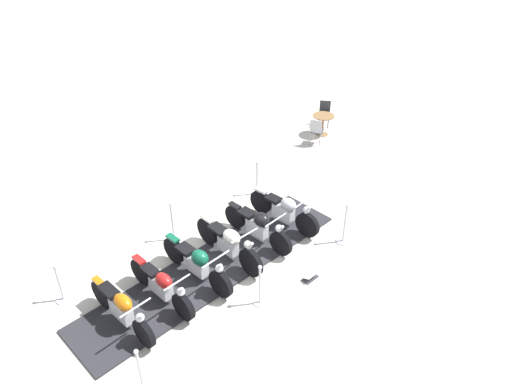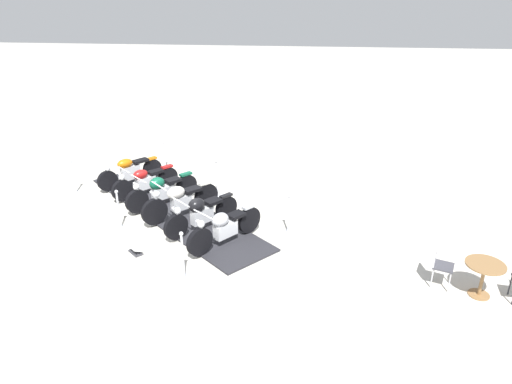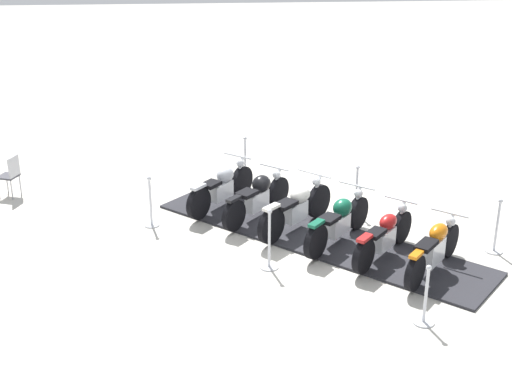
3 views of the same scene
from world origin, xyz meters
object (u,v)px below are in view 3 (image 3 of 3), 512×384
object	(u,v)px
stanchion_right_rear	(245,169)
stanchion_left_front	(425,306)
motorcycle_forest	(339,220)
motorcycle_cream	(297,207)
motorcycle_black	(258,196)
stanchion_left_rear	(151,209)
motorcycle_maroon	(384,235)
info_placard	(310,192)
stanchion_right_mid	(356,196)
motorcycle_chrome	(222,187)
cafe_chair_near_table	(11,174)
stanchion_right_front	(496,235)
motorcycle_copper	(434,248)
stanchion_left_mid	(269,250)

from	to	relation	value
stanchion_right_rear	stanchion_left_front	size ratio (longest dim) A/B	1.13
motorcycle_forest	motorcycle_cream	distance (m)	0.98
motorcycle_black	stanchion_left_rear	xyz separation A→B (m)	(-2.22, -0.13, -0.16)
motorcycle_maroon	info_placard	size ratio (longest dim) A/B	3.97
stanchion_right_mid	stanchion_left_front	bearing A→B (deg)	-88.67
motorcycle_forest	stanchion_left_front	size ratio (longest dim) A/B	1.80
motorcycle_chrome	stanchion_left_front	bearing A→B (deg)	-109.93
motorcycle_black	cafe_chair_near_table	size ratio (longest dim) A/B	1.85
motorcycle_chrome	stanchion_right_front	size ratio (longest dim) A/B	1.69
stanchion_left_rear	info_placard	size ratio (longest dim) A/B	2.52
stanchion_right_front	cafe_chair_near_table	distance (m)	10.45
motorcycle_copper	stanchion_left_mid	distance (m)	2.92
motorcycle_forest	stanchion_left_front	world-z (taller)	motorcycle_forest
motorcycle_copper	stanchion_left_rear	size ratio (longest dim) A/B	1.59
motorcycle_forest	stanchion_right_mid	size ratio (longest dim) A/B	1.67
motorcycle_black	stanchion_left_rear	distance (m)	2.23
stanchion_right_mid	stanchion_left_mid	bearing A→B (deg)	-132.68
motorcycle_forest	stanchion_left_front	xyz separation A→B (m)	(0.77, -2.89, -0.20)
stanchion_right_mid	stanchion_left_mid	world-z (taller)	stanchion_left_mid
motorcycle_chrome	stanchion_left_front	distance (m)	5.70
stanchion_right_mid	stanchion_left_front	distance (m)	4.34
motorcycle_cream	info_placard	size ratio (longest dim) A/B	4.06
cafe_chair_near_table	stanchion_right_mid	bearing A→B (deg)	-172.17
stanchion_left_mid	info_placard	xyz separation A→B (m)	(1.31, 3.44, -0.30)
motorcycle_forest	cafe_chair_near_table	distance (m)	7.55
motorcycle_forest	stanchion_right_rear	distance (m)	3.82
motorcycle_copper	stanchion_right_front	bearing A→B (deg)	-21.93
stanchion_left_rear	stanchion_right_mid	bearing A→B (deg)	3.31
stanchion_left_rear	cafe_chair_near_table	xyz separation A→B (m)	(-3.22, 1.90, 0.19)
motorcycle_chrome	stanchion_right_front	distance (m)	5.67
motorcycle_maroon	motorcycle_forest	size ratio (longest dim) A/B	0.94
stanchion_left_rear	stanchion_left_front	xyz separation A→B (m)	(4.43, -4.09, -0.06)
motorcycle_chrome	info_placard	xyz separation A→B (m)	(2.03, 0.60, -0.44)
motorcycle_black	stanchion_left_front	bearing A→B (deg)	-111.28
motorcycle_black	motorcycle_chrome	distance (m)	0.98
motorcycle_copper	motorcycle_forest	distance (m)	1.96
motorcycle_chrome	stanchion_right_mid	bearing A→B (deg)	-61.74
stanchion_left_front	motorcycle_forest	bearing A→B (deg)	105.03
motorcycle_copper	motorcycle_cream	size ratio (longest dim) A/B	0.99
stanchion_right_front	stanchion_left_front	bearing A→B (deg)	-132.68
stanchion_right_mid	motorcycle_black	bearing A→B (deg)	-176.71
motorcycle_chrome	stanchion_left_rear	world-z (taller)	stanchion_left_rear
stanchion_right_front	motorcycle_maroon	bearing A→B (deg)	-178.00
motorcycle_forest	stanchion_right_mid	bearing A→B (deg)	16.13
motorcycle_forest	stanchion_left_front	distance (m)	3.00
motorcycle_forest	stanchion_right_rear	xyz separation A→B (m)	(-1.54, 3.49, -0.15)
stanchion_right_front	motorcycle_cream	bearing A→B (deg)	160.91
stanchion_left_mid	info_placard	bearing A→B (deg)	69.15
motorcycle_copper	stanchion_right_rear	xyz separation A→B (m)	(-2.98, 4.83, -0.15)
motorcycle_black	stanchion_right_rear	world-z (taller)	stanchion_right_rear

